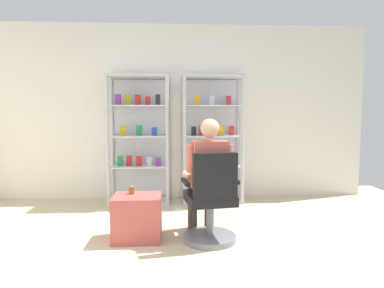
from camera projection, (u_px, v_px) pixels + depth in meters
The scene contains 7 objects.
back_wall at pixel (176, 112), 5.32m from camera, with size 6.00×0.10×2.70m, color silver.
display_cabinet_left at pixel (139, 138), 5.09m from camera, with size 0.90×0.45×1.90m.
display_cabinet_right at pixel (212, 138), 5.15m from camera, with size 0.90×0.45×1.90m.
office_chair at pixel (211, 205), 3.49m from camera, with size 0.60×0.56×0.96m.
seated_shopkeeper at pixel (207, 172), 3.62m from camera, with size 0.53×0.60×1.29m.
storage_crate at pixel (137, 217), 3.60m from camera, with size 0.50×0.41×0.48m, color #B24C47.
tea_glass at pixel (132, 190), 3.63m from camera, with size 0.06×0.06×0.08m, color brown.
Camera 1 is at (-0.05, -2.35, 1.35)m, focal length 31.64 mm.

